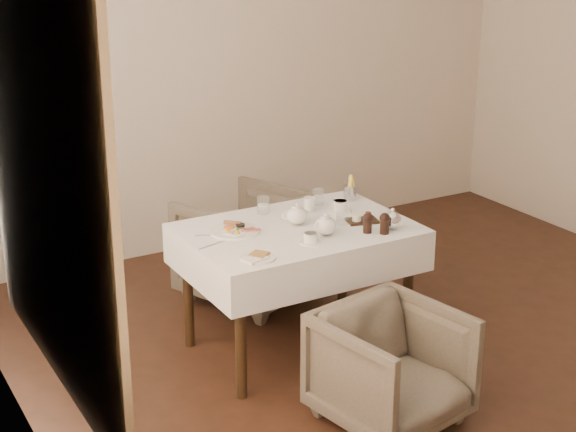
% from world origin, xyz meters
% --- Properties ---
extents(room, '(5.00, 5.00, 5.00)m').
position_xyz_m(room, '(-2.22, 0.00, 1.60)').
color(room, black).
rests_on(room, ground).
extents(table, '(1.28, 0.88, 0.75)m').
position_xyz_m(table, '(-0.66, 0.68, 0.64)').
color(table, black).
rests_on(table, ground).
extents(armchair_near, '(0.74, 0.76, 0.60)m').
position_xyz_m(armchair_near, '(-0.65, -0.24, 0.30)').
color(armchair_near, brown).
rests_on(armchair_near, ground).
extents(armchair_far, '(1.01, 1.02, 0.71)m').
position_xyz_m(armchair_far, '(-0.56, 1.45, 0.36)').
color(armchair_far, brown).
rests_on(armchair_far, ground).
extents(breakfast_plate, '(0.28, 0.28, 0.03)m').
position_xyz_m(breakfast_plate, '(-1.00, 0.79, 0.76)').
color(breakfast_plate, white).
rests_on(breakfast_plate, table).
extents(side_plate, '(0.19, 0.18, 0.02)m').
position_xyz_m(side_plate, '(-1.08, 0.37, 0.76)').
color(side_plate, white).
rests_on(side_plate, table).
extents(teapot_centre, '(0.19, 0.17, 0.13)m').
position_xyz_m(teapot_centre, '(-0.64, 0.72, 0.82)').
color(teapot_centre, white).
rests_on(teapot_centre, table).
extents(teapot_front, '(0.19, 0.16, 0.13)m').
position_xyz_m(teapot_front, '(-0.59, 0.49, 0.82)').
color(teapot_front, white).
rests_on(teapot_front, table).
extents(creamer, '(0.07, 0.07, 0.08)m').
position_xyz_m(creamer, '(-0.45, 0.89, 0.80)').
color(creamer, white).
rests_on(creamer, table).
extents(teacup_near, '(0.12, 0.12, 0.06)m').
position_xyz_m(teacup_near, '(-0.72, 0.43, 0.78)').
color(teacup_near, white).
rests_on(teacup_near, table).
extents(teacup_far, '(0.14, 0.14, 0.07)m').
position_xyz_m(teacup_far, '(-0.30, 0.79, 0.79)').
color(teacup_far, white).
rests_on(teacup_far, table).
extents(glass_left, '(0.08, 0.08, 0.10)m').
position_xyz_m(glass_left, '(-0.71, 0.98, 0.81)').
color(glass_left, silver).
rests_on(glass_left, table).
extents(glass_mid, '(0.09, 0.09, 0.10)m').
position_xyz_m(glass_mid, '(-0.40, 0.60, 0.81)').
color(glass_mid, silver).
rests_on(glass_mid, table).
extents(glass_right, '(0.09, 0.09, 0.10)m').
position_xyz_m(glass_right, '(-0.34, 0.96, 0.80)').
color(glass_right, silver).
rests_on(glass_right, table).
extents(condiment_board, '(0.20, 0.16, 0.04)m').
position_xyz_m(condiment_board, '(-0.29, 0.57, 0.77)').
color(condiment_board, black).
rests_on(condiment_board, table).
extents(pepper_mill_left, '(0.06, 0.06, 0.12)m').
position_xyz_m(pepper_mill_left, '(-0.36, 0.41, 0.81)').
color(pepper_mill_left, black).
rests_on(pepper_mill_left, table).
extents(pepper_mill_right, '(0.08, 0.08, 0.12)m').
position_xyz_m(pepper_mill_right, '(-0.29, 0.35, 0.82)').
color(pepper_mill_right, black).
rests_on(pepper_mill_right, table).
extents(silver_pot, '(0.13, 0.11, 0.13)m').
position_xyz_m(silver_pot, '(-0.21, 0.38, 0.82)').
color(silver_pot, white).
rests_on(silver_pot, table).
extents(fries_cup, '(0.08, 0.08, 0.16)m').
position_xyz_m(fries_cup, '(-0.13, 0.94, 0.83)').
color(fries_cup, silver).
rests_on(fries_cup, table).
extents(cutlery_fork, '(0.19, 0.09, 0.00)m').
position_xyz_m(cutlery_fork, '(-1.12, 0.80, 0.76)').
color(cutlery_fork, silver).
rests_on(cutlery_fork, table).
extents(cutlery_knife, '(0.18, 0.06, 0.00)m').
position_xyz_m(cutlery_knife, '(-1.20, 0.66, 0.76)').
color(cutlery_knife, silver).
rests_on(cutlery_knife, table).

